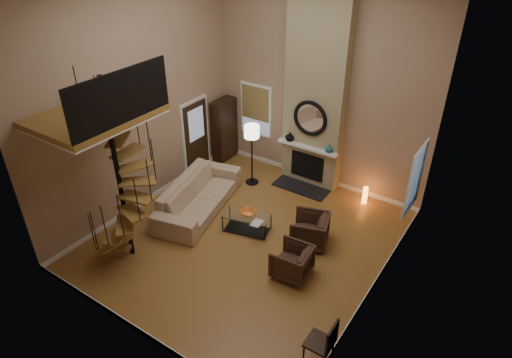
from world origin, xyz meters
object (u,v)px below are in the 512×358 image
Objects in this scene: accent_lamp at (365,195)px; armchair_far at (295,262)px; coffee_table at (247,221)px; sofa at (198,195)px; floor_lamp at (252,136)px; hutch at (224,129)px; armchair_near at (313,231)px; side_chair at (324,341)px.

armchair_far is at bearing -93.13° from accent_lamp.
accent_lamp reaches higher than coffee_table.
sofa is 1.67× the size of floor_lamp.
hutch reaches higher than floor_lamp.
coffee_table is (-1.49, -0.45, -0.07)m from armchair_near.
floor_lamp is (-1.11, 1.84, 1.13)m from coffee_table.
armchair_far is (0.18, -1.13, 0.00)m from armchair_near.
coffee_table is (-1.67, 0.68, -0.07)m from armchair_far.
armchair_far is 2.09m from side_chair.
hutch is 3.90× the size of accent_lamp.
hutch is 4.49m from accent_lamp.
accent_lamp is at bearing -66.46° from sofa.
sofa reaches higher than coffee_table.
armchair_near reaches higher than coffee_table.
accent_lamp is at bearing 104.37° from side_chair.
armchair_far is 1.81m from coffee_table.
floor_lamp reaches higher than side_chair.
coffee_table is at bearing -91.39° from armchair_near.
hutch reaches higher than side_chair.
sofa is at bearing -103.10° from floor_lamp.
armchair_near is at bearing -96.23° from sofa.
hutch reaches higher than armchair_near.
armchair_near is 2.18m from accent_lamp.
hutch reaches higher than coffee_table.
hutch is 1.89× the size of side_chair.
coffee_table is at bearing -117.24° from armchair_far.
armchair_near is 1.77× the size of accent_lamp.
side_chair is at bearing 12.69° from armchair_near.
hutch is at bearing -179.67° from accent_lamp.
hutch is 4.63m from armchair_near.
sofa is 3.03m from armchair_near.
floor_lamp reaches higher than sofa.
armchair_near is (4.07, -2.12, -0.60)m from hutch.
armchair_near is 0.67× the size of coffee_table.
armchair_far is at bearing -22.29° from coffee_table.
armchair_far is at bearing -116.76° from sofa.
sofa is at bearing -108.40° from armchair_far.
armchair_near is 0.47× the size of floor_lamp.
floor_lamp reaches higher than armchair_near.
hutch is 2.39× the size of armchair_far.
armchair_far is 3.90m from floor_lamp.
sofa is at bearing -101.16° from armchair_near.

